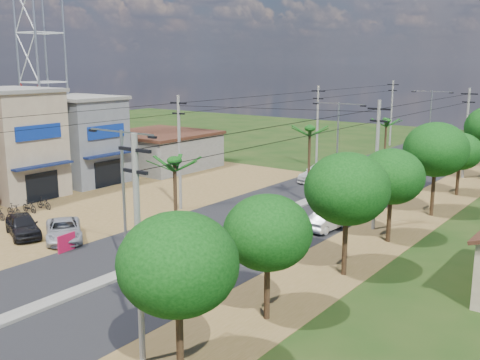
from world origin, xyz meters
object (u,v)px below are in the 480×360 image
at_px(car_white_far, 319,173).
at_px(roadside_sign, 67,243).
at_px(moto_rider_east, 173,300).
at_px(car_silver_mid, 327,221).
at_px(car_parked_silver, 64,231).
at_px(car_parked_dark, 23,226).

bearing_deg(car_white_far, roadside_sign, -94.13).
bearing_deg(roadside_sign, car_white_far, 78.97).
relative_size(car_white_far, moto_rider_east, 3.08).
relative_size(car_silver_mid, car_parked_silver, 0.82).
height_order(car_parked_silver, moto_rider_east, car_parked_silver).
distance_m(car_parked_silver, car_parked_dark, 3.11).
bearing_deg(car_white_far, car_parked_silver, -98.72).
bearing_deg(moto_rider_east, car_silver_mid, -93.75).
xyz_separation_m(car_silver_mid, car_parked_silver, (-12.80, -12.34, 0.02)).
xyz_separation_m(moto_rider_east, roadside_sign, (-10.97, 2.12, 0.09)).
distance_m(car_silver_mid, roadside_sign, 17.37).
distance_m(car_white_far, roadside_sign, 27.77).
distance_m(car_parked_silver, moto_rider_east, 13.44).
xyz_separation_m(car_parked_silver, roadside_sign, (2.03, -1.30, -0.10)).
bearing_deg(car_silver_mid, car_white_far, -55.73).
distance_m(car_silver_mid, car_parked_silver, 17.78).
height_order(car_parked_silver, car_parked_dark, car_parked_dark).
bearing_deg(car_parked_dark, car_white_far, 7.28).
height_order(car_parked_dark, roadside_sign, car_parked_dark).
relative_size(car_silver_mid, car_parked_dark, 0.88).
xyz_separation_m(car_white_far, car_parked_dark, (-7.37, -27.49, -0.05)).
bearing_deg(roadside_sign, car_parked_dark, 171.97).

